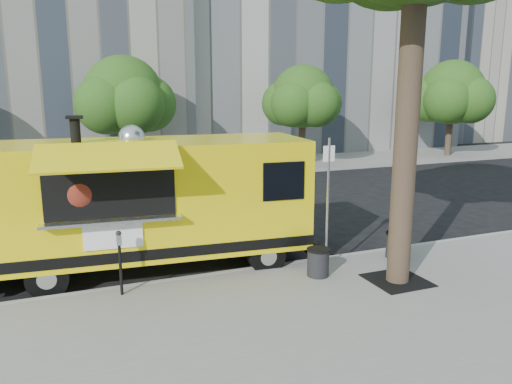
# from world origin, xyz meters

# --- Properties ---
(ground) EXTENTS (120.00, 120.00, 0.00)m
(ground) POSITION_xyz_m (0.00, 0.00, 0.00)
(ground) COLOR black
(ground) RESTS_ON ground
(sidewalk) EXTENTS (60.00, 6.00, 0.15)m
(sidewalk) POSITION_xyz_m (0.00, -4.00, 0.07)
(sidewalk) COLOR gray
(sidewalk) RESTS_ON ground
(curb) EXTENTS (60.00, 0.14, 0.16)m
(curb) POSITION_xyz_m (0.00, -0.93, 0.07)
(curb) COLOR #999993
(curb) RESTS_ON ground
(far_sidewalk) EXTENTS (60.00, 5.00, 0.15)m
(far_sidewalk) POSITION_xyz_m (0.00, 13.50, 0.07)
(far_sidewalk) COLOR gray
(far_sidewalk) RESTS_ON ground
(building_mid) EXTENTS (20.00, 14.00, 20.00)m
(building_mid) POSITION_xyz_m (12.00, 23.00, 10.00)
(building_mid) COLOR #A4A099
(building_mid) RESTS_ON ground
(building_right) EXTENTS (16.00, 12.00, 16.00)m
(building_right) POSITION_xyz_m (30.00, 24.00, 8.00)
(building_right) COLOR #A8A08C
(building_right) RESTS_ON ground
(tree_well) EXTENTS (1.20, 1.20, 0.02)m
(tree_well) POSITION_xyz_m (2.60, -2.80, 0.15)
(tree_well) COLOR black
(tree_well) RESTS_ON sidewalk
(far_tree_b) EXTENTS (3.60, 3.60, 5.50)m
(far_tree_b) POSITION_xyz_m (-1.00, 12.70, 3.83)
(far_tree_b) COLOR #33261C
(far_tree_b) RESTS_ON far_sidewalk
(far_tree_c) EXTENTS (3.24, 3.24, 5.21)m
(far_tree_c) POSITION_xyz_m (8.00, 12.40, 3.72)
(far_tree_c) COLOR #33261C
(far_tree_c) RESTS_ON far_sidewalk
(far_tree_d) EXTENTS (3.78, 3.78, 5.64)m
(far_tree_d) POSITION_xyz_m (18.00, 12.60, 3.89)
(far_tree_d) COLOR #33261C
(far_tree_d) RESTS_ON far_sidewalk
(sign_post) EXTENTS (0.28, 0.06, 3.00)m
(sign_post) POSITION_xyz_m (1.55, -1.55, 1.85)
(sign_post) COLOR silver
(sign_post) RESTS_ON sidewalk
(parking_meter) EXTENTS (0.11, 0.11, 1.33)m
(parking_meter) POSITION_xyz_m (-3.00, -1.35, 0.98)
(parking_meter) COLOR black
(parking_meter) RESTS_ON sidewalk
(food_truck) EXTENTS (7.46, 3.68, 3.61)m
(food_truck) POSITION_xyz_m (-2.04, 0.17, 1.70)
(food_truck) COLOR yellow
(food_truck) RESTS_ON ground
(trash_bin_left) EXTENTS (0.52, 0.52, 0.62)m
(trash_bin_left) POSITION_xyz_m (1.15, -1.91, 0.48)
(trash_bin_left) COLOR black
(trash_bin_left) RESTS_ON sidewalk
(trash_bin_right) EXTENTS (0.52, 0.52, 0.63)m
(trash_bin_right) POSITION_xyz_m (3.50, -1.54, 0.48)
(trash_bin_right) COLOR black
(trash_bin_right) RESTS_ON sidewalk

